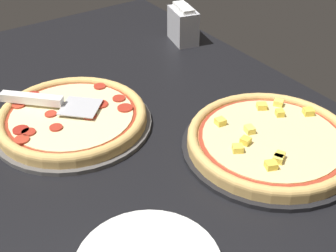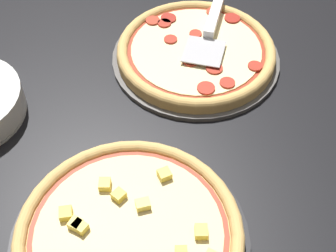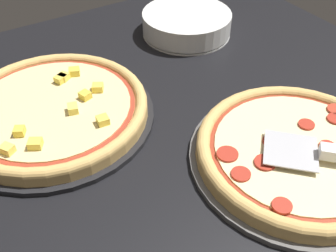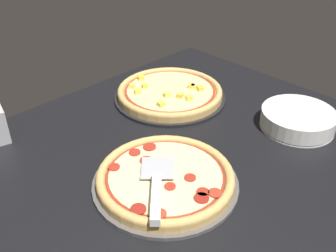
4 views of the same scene
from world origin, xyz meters
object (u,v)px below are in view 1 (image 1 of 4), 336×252
object	(u,v)px
serving_spatula	(41,100)
napkin_holder	(183,25)
pizza_front	(72,117)
pizza_back	(271,140)

from	to	relation	value
serving_spatula	napkin_holder	bearing A→B (deg)	107.20
pizza_front	pizza_back	size ratio (longest dim) A/B	0.95
napkin_holder	serving_spatula	bearing A→B (deg)	-72.80
pizza_back	napkin_holder	distance (cm)	58.19
napkin_holder	pizza_back	bearing A→B (deg)	-17.33
pizza_back	serving_spatula	distance (cm)	52.68
pizza_back	serving_spatula	bearing A→B (deg)	-138.25
napkin_holder	pizza_front	bearing A→B (deg)	-64.38
pizza_back	pizza_front	bearing A→B (deg)	-136.35
pizza_front	napkin_holder	bearing A→B (deg)	115.62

